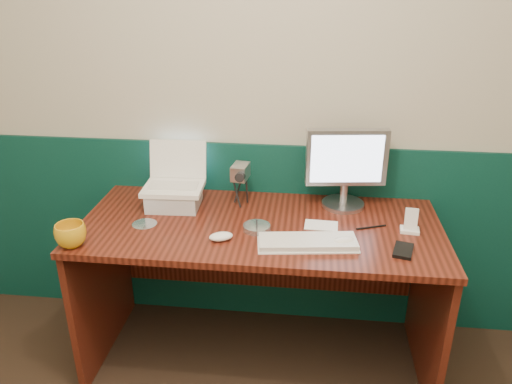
# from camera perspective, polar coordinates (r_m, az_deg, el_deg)

# --- Properties ---
(back_wall) EXTENTS (3.50, 0.04, 2.50)m
(back_wall) POSITION_cam_1_polar(r_m,az_deg,el_deg) (2.39, 1.99, 11.18)
(back_wall) COLOR #B7B09B
(back_wall) RESTS_ON ground
(wainscot) EXTENTS (3.48, 0.02, 1.00)m
(wainscot) POSITION_cam_1_polar(r_m,az_deg,el_deg) (2.65, 1.74, -4.94)
(wainscot) COLOR #07312D
(wainscot) RESTS_ON ground
(desk) EXTENTS (1.60, 0.70, 0.75)m
(desk) POSITION_cam_1_polar(r_m,az_deg,el_deg) (2.41, 0.42, -11.59)
(desk) COLOR #361109
(desk) RESTS_ON ground
(laptop_riser) EXTENTS (0.25, 0.21, 0.08)m
(laptop_riser) POSITION_cam_1_polar(r_m,az_deg,el_deg) (2.39, -9.32, -0.71)
(laptop_riser) COLOR #B9BDC5
(laptop_riser) RESTS_ON desk
(laptop) EXTENTS (0.28, 0.22, 0.23)m
(laptop) POSITION_cam_1_polar(r_m,az_deg,el_deg) (2.34, -9.57, 2.77)
(laptop) COLOR white
(laptop) RESTS_ON laptop_riser
(monitor) EXTENTS (0.38, 0.15, 0.37)m
(monitor) POSITION_cam_1_polar(r_m,az_deg,el_deg) (2.35, 10.19, 2.54)
(monitor) COLOR #A9A8AD
(monitor) RESTS_ON desk
(keyboard) EXTENTS (0.41, 0.18, 0.02)m
(keyboard) POSITION_cam_1_polar(r_m,az_deg,el_deg) (2.05, 5.91, -5.81)
(keyboard) COLOR white
(keyboard) RESTS_ON desk
(mouse_right) EXTENTS (0.13, 0.10, 0.04)m
(mouse_right) POSITION_cam_1_polar(r_m,az_deg,el_deg) (2.07, 9.99, -5.65)
(mouse_right) COLOR white
(mouse_right) RESTS_ON desk
(mouse_left) EXTENTS (0.12, 0.09, 0.03)m
(mouse_left) POSITION_cam_1_polar(r_m,az_deg,el_deg) (2.08, -4.03, -5.09)
(mouse_left) COLOR white
(mouse_left) RESTS_ON desk
(mug) EXTENTS (0.14, 0.14, 0.10)m
(mug) POSITION_cam_1_polar(r_m,az_deg,el_deg) (2.16, -20.42, -4.63)
(mug) COLOR gold
(mug) RESTS_ON desk
(camcorder) EXTENTS (0.11, 0.15, 0.22)m
(camcorder) POSITION_cam_1_polar(r_m,az_deg,el_deg) (2.36, -1.78, 0.99)
(camcorder) COLOR #B3B3B8
(camcorder) RESTS_ON desk
(cd_spindle) EXTENTS (0.12, 0.12, 0.02)m
(cd_spindle) POSITION_cam_1_polar(r_m,az_deg,el_deg) (2.16, 0.09, -4.08)
(cd_spindle) COLOR silver
(cd_spindle) RESTS_ON desk
(cd_loose_a) EXTENTS (0.11, 0.11, 0.00)m
(cd_loose_a) POSITION_cam_1_polar(r_m,az_deg,el_deg) (2.27, -12.62, -3.57)
(cd_loose_a) COLOR silver
(cd_loose_a) RESTS_ON desk
(pen) EXTENTS (0.13, 0.06, 0.01)m
(pen) POSITION_cam_1_polar(r_m,az_deg,el_deg) (2.24, 13.02, -3.94)
(pen) COLOR black
(pen) RESTS_ON desk
(papers) EXTENTS (0.15, 0.10, 0.00)m
(papers) POSITION_cam_1_polar(r_m,az_deg,el_deg) (2.22, 7.46, -3.81)
(papers) COLOR white
(papers) RESTS_ON desk
(dock) EXTENTS (0.09, 0.07, 0.01)m
(dock) POSITION_cam_1_polar(r_m,az_deg,el_deg) (2.25, 17.14, -4.19)
(dock) COLOR white
(dock) RESTS_ON desk
(music_player) EXTENTS (0.06, 0.03, 0.09)m
(music_player) POSITION_cam_1_polar(r_m,az_deg,el_deg) (2.22, 17.31, -2.95)
(music_player) COLOR white
(music_player) RESTS_ON dock
(pda) EXTENTS (0.10, 0.14, 0.01)m
(pda) POSITION_cam_1_polar(r_m,az_deg,el_deg) (2.08, 16.47, -6.41)
(pda) COLOR black
(pda) RESTS_ON desk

